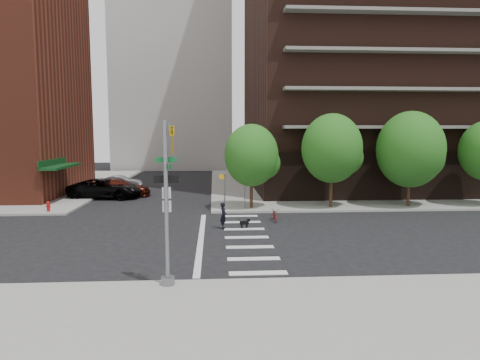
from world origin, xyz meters
The scene contains 15 objects.
ground centered at (0.00, 0.00, 0.00)m, with size 120.00×120.00×0.00m, color black.
sidewalk_ne centered at (20.50, 23.50, 0.07)m, with size 39.00×33.00×0.15m, color gray.
crosswalk centered at (2.21, 0.00, 0.01)m, with size 3.85×13.00×0.01m.
tree_a centered at (4.00, 8.50, 4.04)m, with size 4.00×4.00×5.90m.
tree_b centered at (10.00, 8.50, 4.54)m, with size 4.50×4.50×6.65m.
tree_c centered at (16.00, 8.50, 4.45)m, with size 5.00×5.00×6.80m.
traffic_signal centered at (-0.47, -7.49, 2.70)m, with size 0.90×0.75×6.00m.
pedestrian_signal centered at (2.32, 7.92, 1.85)m, with size 2.18×0.67×2.60m.
fire_hydrant centered at (-10.50, 7.80, 0.55)m, with size 0.24×0.24×0.73m.
parked_car_black centered at (-8.20, 14.65, 0.87)m, with size 6.27×2.89×1.74m, color black.
parked_car_maroon centered at (-7.20, 15.65, 0.79)m, with size 5.43×2.21×1.58m, color #49150E.
parked_car_silver centered at (-8.20, 20.77, 0.69)m, with size 4.17×1.45×1.37m, color silver.
scooter centered at (5.16, 4.30, 0.42)m, with size 0.56×1.60×0.84m, color maroon.
dog_walker centered at (1.78, 2.22, 0.79)m, with size 0.38×0.58×1.59m, color black.
dog centered at (3.06, 2.28, 0.34)m, with size 0.64×0.37×0.54m.
Camera 1 is at (1.21, -22.83, 5.73)m, focal length 32.00 mm.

